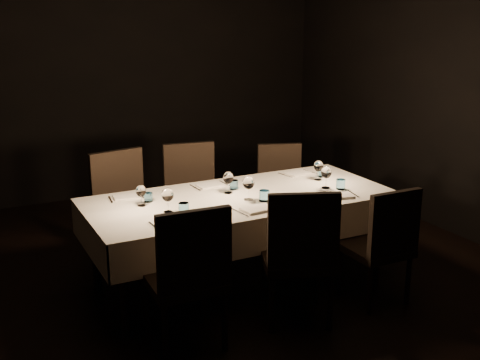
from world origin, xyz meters
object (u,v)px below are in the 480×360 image
chair_near_left (188,272)px  dining_table (240,205)px  chair_near_center (299,251)px  chair_far_center (193,194)px  chair_far_right (281,186)px  chair_far_left (125,206)px  chair_near_right (383,241)px

chair_near_left → dining_table: bearing=-132.1°
chair_near_left → chair_near_center: (0.84, -0.03, 0.00)m
chair_far_center → chair_near_left: bearing=-104.3°
chair_near_left → chair_far_right: (1.67, 1.63, -0.05)m
chair_near_left → chair_far_right: chair_near_left is taller
dining_table → chair_far_right: size_ratio=2.71×
dining_table → chair_near_center: 0.84m
chair_near_left → chair_near_center: bearing=-179.9°
dining_table → chair_far_center: 0.87m
chair_near_left → chair_far_left: bearing=-88.5°
chair_far_left → chair_far_center: (0.69, 0.09, -0.01)m
chair_near_left → chair_far_right: 2.33m
chair_far_center → chair_far_right: (0.96, -0.03, -0.04)m
chair_near_right → chair_far_right: bearing=-92.9°
chair_near_center → dining_table: bearing=-64.5°
chair_near_right → chair_far_left: 2.25m
dining_table → chair_near_left: size_ratio=2.43×
chair_near_left → chair_near_right: chair_near_left is taller
dining_table → chair_near_right: bearing=-46.8°
chair_far_left → chair_near_left: bearing=-101.4°
chair_far_left → chair_far_right: (1.64, 0.07, -0.05)m
dining_table → chair_near_right: chair_near_right is taller
dining_table → chair_far_center: (-0.07, 0.86, -0.13)m
dining_table → chair_far_center: bearing=94.7°
chair_far_center → chair_far_right: size_ratio=1.10×
chair_near_left → chair_near_center: size_ratio=0.99×
chair_near_center → chair_near_right: chair_near_center is taller
chair_far_right → dining_table: bearing=-117.0°
chair_far_center → chair_near_center: bearing=-76.7°
chair_far_left → chair_far_right: bearing=-8.1°
chair_near_right → dining_table: bearing=-46.8°
chair_far_left → dining_table: bearing=-55.8°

